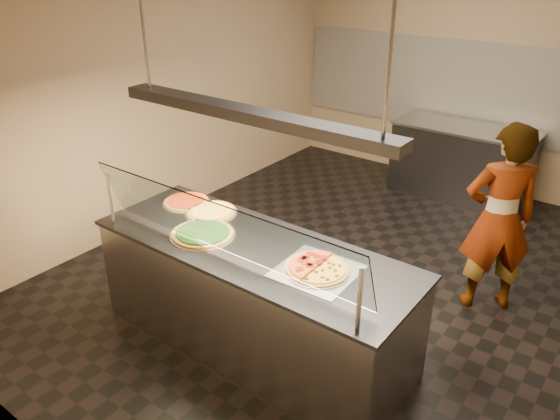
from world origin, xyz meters
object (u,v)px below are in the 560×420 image
Objects in this scene: serving_counter at (254,297)px; pizza_spatula at (199,216)px; half_pizza_sausage at (330,273)px; pizza_cheese at (212,211)px; sneeze_guard at (220,228)px; half_pizza_pepperoni at (305,262)px; heat_lamp_housing at (249,115)px; prep_table at (461,162)px; pizza_spinach at (203,233)px; perforated_tray at (317,270)px; pizza_tomato at (187,201)px; worker at (499,220)px.

pizza_spatula is at bearing 173.44° from serving_counter.
pizza_cheese is (-1.33, 0.23, -0.01)m from half_pizza_sausage.
serving_counter is 1.10× the size of sneeze_guard.
half_pizza_pepperoni is 1.10m from heat_lamp_housing.
half_pizza_pepperoni is 3.96m from prep_table.
perforated_tray is at bearing 5.77° from pizza_spinach.
half_pizza_sausage reaches higher than pizza_tomato.
half_pizza_pepperoni reaches higher than perforated_tray.
worker is (1.96, 1.48, -0.08)m from pizza_cheese.
pizza_spinach is 4.11m from prep_table.
serving_counter is 0.83m from pizza_cheese.
pizza_cheese reaches higher than perforated_tray.
worker reaches higher than serving_counter.
worker is at bearing 52.28° from heat_lamp_housing.
pizza_spatula is 3.98m from prep_table.
half_pizza_sausage reaches higher than pizza_cheese.
serving_counter is 2.19m from worker.
pizza_cheese is at bearing -2.85° from pizza_tomato.
half_pizza_pepperoni is 0.87× the size of pizza_spinach.
pizza_spinach is 0.64m from pizza_tomato.
pizza_spinach is 0.22× the size of heat_lamp_housing.
worker reaches higher than half_pizza_pepperoni.
pizza_spatula is (-1.33, 0.07, 0.00)m from half_pizza_sausage.
pizza_spinach is 1.09m from heat_lamp_housing.
pizza_spatula is at bearing 146.71° from sneeze_guard.
worker is 2.41m from heat_lamp_housing.
sneeze_guard is at bearing -29.82° from pizza_spinach.
pizza_spatula is at bearing 176.28° from half_pizza_pepperoni.
pizza_tomato is at bearing 165.82° from heat_lamp_housing.
half_pizza_pepperoni reaches higher than pizza_tomato.
pizza_cheese is at bearing 170.31° from half_pizza_sausage.
perforated_tray is 1.23× the size of half_pizza_pepperoni.
pizza_spatula is (-1.11, 0.07, -0.01)m from half_pizza_pepperoni.
half_pizza_sausage is (0.11, -0.00, 0.02)m from perforated_tray.
pizza_tomato is at bearing 170.47° from half_pizza_pepperoni.
sneeze_guard is 4.34m from prep_table.
half_pizza_sausage is at bearing -0.55° from half_pizza_pepperoni.
worker reaches higher than pizza_cheese.
sneeze_guard is at bearing 20.71° from worker.
worker is (1.09, -2.22, 0.40)m from prep_table.
prep_table is (0.86, 3.85, -0.49)m from pizza_spatula.
prep_table is 2.50m from worker.
pizza_tomato is 0.18× the size of heat_lamp_housing.
half_pizza_pepperoni is (0.48, 0.00, 0.50)m from serving_counter.
pizza_cheese is 0.15m from pizza_spatula.
pizza_tomato is at bearing 148.54° from sneeze_guard.
half_pizza_pepperoni is 1.10× the size of pizza_tomato.
pizza_spinach is at bearing -166.31° from heat_lamp_housing.
heat_lamp_housing reaches higher than half_pizza_sausage.
sneeze_guard is 5.26× the size of half_pizza_pepperoni.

